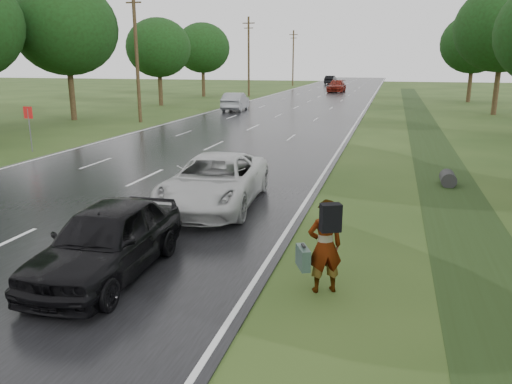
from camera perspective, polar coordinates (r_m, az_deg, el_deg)
The scene contains 20 objects.
road at distance 55.47m, azimuth 5.57°, elevation 10.03°, with size 14.00×180.00×0.04m, color black.
edge_stripe_east at distance 54.74m, azimuth 12.65°, elevation 9.71°, with size 0.12×180.00×0.01m, color silver.
edge_stripe_west at distance 56.99m, azimuth -1.24°, elevation 10.24°, with size 0.12×180.00×0.01m, color silver.
center_line at distance 55.47m, azimuth 5.57°, elevation 10.05°, with size 0.12×180.00×0.01m, color silver.
drainage_ditch at distance 28.64m, azimuth 19.45°, elevation 4.88°, with size 2.20×120.00×0.56m.
road_sign at distance 28.07m, azimuth -24.54°, elevation 7.53°, with size 0.50×0.06×2.30m.
utility_pole_mid at distance 39.16m, azimuth -13.51°, elevation 15.34°, with size 1.60×0.26×10.00m.
utility_pole_far at distance 67.10m, azimuth -0.84°, elevation 15.33°, with size 1.60×0.26×10.00m.
utility_pole_distant at distance 96.29m, azimuth 4.27°, elevation 15.12°, with size 1.60×0.26×10.00m.
tree_east_d at distance 48.32m, azimuth 26.45°, elevation 16.40°, with size 8.00×8.00×10.76m.
tree_east_f at distance 62.06m, azimuth 23.66°, elevation 15.27°, with size 7.20×7.20×9.62m.
tree_west_c at distance 42.27m, azimuth -20.90°, elevation 17.07°, with size 7.80×7.80×10.43m.
tree_west_d at distance 53.91m, azimuth -11.09°, elevation 15.87°, with size 6.60×6.60×8.80m.
tree_west_f at distance 67.01m, azimuth -6.13°, elevation 16.05°, with size 7.00×7.00×9.29m.
pedestrian at distance 10.03m, azimuth 7.77°, elevation -6.03°, with size 1.03×0.80×1.94m.
white_pickup at distance 15.87m, azimuth -4.74°, elevation 1.24°, with size 2.65×5.75×1.60m, color silver.
dark_sedan at distance 11.17m, azimuth -16.67°, elevation -5.24°, with size 1.88×4.66×1.59m, color black.
silver_sedan at distance 47.14m, azimuth -2.37°, elevation 10.28°, with size 1.74×4.99×1.64m, color gray.
far_car_red at distance 77.04m, azimuth 9.19°, elevation 11.88°, with size 2.41×5.93×1.72m, color maroon.
far_car_dark at distance 102.87m, azimuth 8.52°, elevation 12.57°, with size 1.76×5.04×1.66m, color black.
Camera 1 is at (9.32, -9.49, 4.54)m, focal length 35.00 mm.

